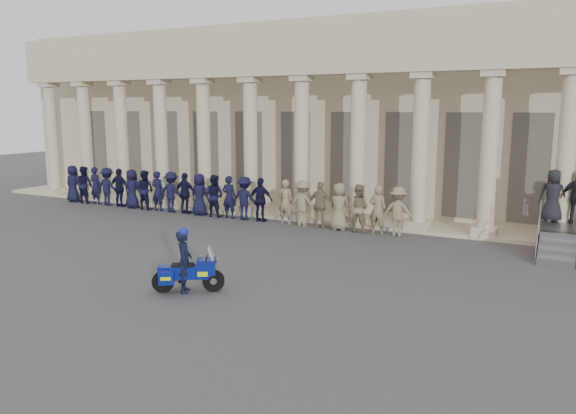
# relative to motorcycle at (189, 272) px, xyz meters

# --- Properties ---
(ground) EXTENTS (90.00, 90.00, 0.00)m
(ground) POSITION_rel_motorcycle_xyz_m (-0.33, 2.34, -0.54)
(ground) COLOR #3E3E41
(ground) RESTS_ON ground
(building) EXTENTS (40.00, 12.50, 9.00)m
(building) POSITION_rel_motorcycle_xyz_m (-0.33, 17.08, 3.98)
(building) COLOR #BBAD8C
(building) RESTS_ON ground
(officer_rank) EXTENTS (18.72, 0.73, 1.94)m
(officer_rank) POSITION_rel_motorcycle_xyz_m (-5.71, 9.18, 0.43)
(officer_rank) COLOR black
(officer_rank) RESTS_ON ground
(motorcycle) EXTENTS (1.75, 1.30, 1.26)m
(motorcycle) POSITION_rel_motorcycle_xyz_m (0.00, 0.00, 0.00)
(motorcycle) COLOR black
(motorcycle) RESTS_ON ground
(rider) EXTENTS (0.67, 0.75, 1.80)m
(rider) POSITION_rel_motorcycle_xyz_m (-0.09, -0.06, 0.35)
(rider) COLOR black
(rider) RESTS_ON ground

